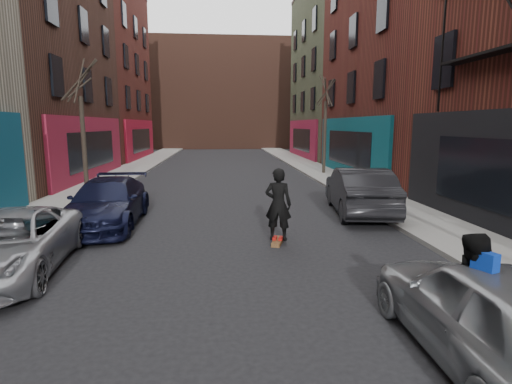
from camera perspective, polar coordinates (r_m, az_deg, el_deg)
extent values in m
cube|color=gray|center=(31.04, -16.31, 3.63)|extent=(2.50, 84.00, 0.13)
cube|color=gray|center=(31.11, 6.95, 3.95)|extent=(2.50, 84.00, 0.13)
cube|color=#47281E|center=(56.43, -4.96, 13.53)|extent=(40.00, 10.00, 14.00)
imported|color=#9A9CA2|center=(9.76, -31.99, -6.29)|extent=(2.58, 4.84, 1.30)
imported|color=black|center=(13.06, -20.47, -1.44)|extent=(2.13, 4.97, 1.43)
imported|color=gray|center=(6.07, 30.38, -14.71)|extent=(1.75, 4.19, 1.42)
imported|color=black|center=(14.33, 14.51, 0.19)|extent=(2.36, 5.12, 1.62)
cube|color=brown|center=(10.56, 3.14, -7.07)|extent=(0.46, 0.83, 0.10)
imported|color=black|center=(10.32, 3.19, -1.76)|extent=(0.80, 0.64, 1.89)
imported|color=black|center=(6.02, 28.06, -13.14)|extent=(1.00, 0.89, 1.72)
cube|color=#0B30A5|center=(5.76, 29.84, -9.41)|extent=(0.23, 0.33, 0.42)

